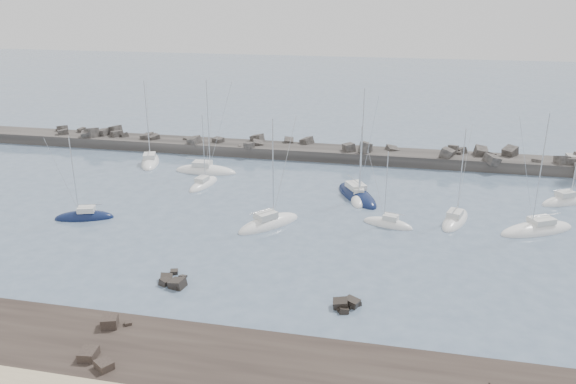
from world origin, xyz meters
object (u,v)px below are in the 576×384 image
object	(u,v)px
sailboat_2	(203,185)
sailboat_5	(269,224)
sailboat_1	(84,217)
sailboat_8	(455,221)
sailboat_6	(357,196)
sailboat_3	(206,171)
sailboat_10	(566,202)
sailboat_9	(537,230)
sailboat_0	(150,162)
sailboat_4	(359,198)
sailboat_7	(388,224)

from	to	relation	value
sailboat_2	sailboat_5	xyz separation A→B (m)	(13.22, -12.69, 0.03)
sailboat_1	sailboat_8	distance (m)	47.12
sailboat_2	sailboat_6	bearing A→B (deg)	-0.19
sailboat_8	sailboat_5	bearing A→B (deg)	-164.89
sailboat_3	sailboat_6	world-z (taller)	sailboat_6
sailboat_5	sailboat_10	xyz separation A→B (m)	(38.03, 16.32, -0.01)
sailboat_9	sailboat_0	bearing A→B (deg)	163.91
sailboat_4	sailboat_10	xyz separation A→B (m)	(28.00, 4.69, 0.00)
sailboat_0	sailboat_3	bearing A→B (deg)	-14.73
sailboat_4	sailboat_10	world-z (taller)	sailboat_10
sailboat_5	sailboat_10	size ratio (longest dim) A/B	1.12
sailboat_3	sailboat_9	world-z (taller)	sailboat_3
sailboat_0	sailboat_7	xyz separation A→B (m)	(40.58, -18.75, -0.01)
sailboat_7	sailboat_6	bearing A→B (deg)	116.65
sailboat_0	sailboat_3	distance (m)	11.29
sailboat_8	sailboat_1	bearing A→B (deg)	-169.15
sailboat_3	sailboat_9	bearing A→B (deg)	-16.40
sailboat_8	sailboat_9	xyz separation A→B (m)	(9.49, -1.05, -0.00)
sailboat_0	sailboat_4	world-z (taller)	sailboat_0
sailboat_4	sailboat_6	world-z (taller)	sailboat_6
sailboat_5	sailboat_10	bearing A→B (deg)	23.22
sailboat_1	sailboat_4	bearing A→B (deg)	23.14
sailboat_5	sailboat_8	size ratio (longest dim) A/B	1.13
sailboat_4	sailboat_8	bearing A→B (deg)	-23.52
sailboat_1	sailboat_0	bearing A→B (deg)	95.83
sailboat_3	sailboat_10	xyz separation A→B (m)	(53.22, -2.69, 0.01)
sailboat_0	sailboat_2	size ratio (longest dim) A/B	1.28
sailboat_0	sailboat_3	world-z (taller)	sailboat_3
sailboat_2	sailboat_10	xyz separation A→B (m)	(51.25, 3.63, 0.02)
sailboat_0	sailboat_2	distance (m)	15.84
sailboat_1	sailboat_8	bearing A→B (deg)	10.85
sailboat_0	sailboat_10	world-z (taller)	sailboat_0
sailboat_8	sailboat_9	world-z (taller)	sailboat_9
sailboat_3	sailboat_6	size ratio (longest dim) A/B	0.96
sailboat_0	sailboat_4	size ratio (longest dim) A/B	1.29
sailboat_10	sailboat_6	bearing A→B (deg)	-172.55
sailboat_1	sailboat_2	world-z (taller)	sailboat_1
sailboat_2	sailboat_8	distance (m)	36.49
sailboat_5	sailboat_7	bearing A→B (deg)	12.24
sailboat_9	sailboat_6	bearing A→B (deg)	161.44
sailboat_2	sailboat_10	size ratio (longest dim) A/B	0.90
sailboat_1	sailboat_7	xyz separation A→B (m)	(38.06, 5.88, -0.00)
sailboat_3	sailboat_4	bearing A→B (deg)	-16.32
sailboat_3	sailboat_8	bearing A→B (deg)	-18.80
sailboat_1	sailboat_4	world-z (taller)	sailboat_1
sailboat_4	sailboat_6	bearing A→B (deg)	108.03
sailboat_5	sailboat_8	xyz separation A→B (m)	(22.68, 6.12, -0.02)
sailboat_3	sailboat_9	xyz separation A→B (m)	(47.36, -13.94, -0.01)
sailboat_5	sailboat_8	distance (m)	23.49
sailboat_0	sailboat_7	size ratio (longest dim) A/B	1.44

